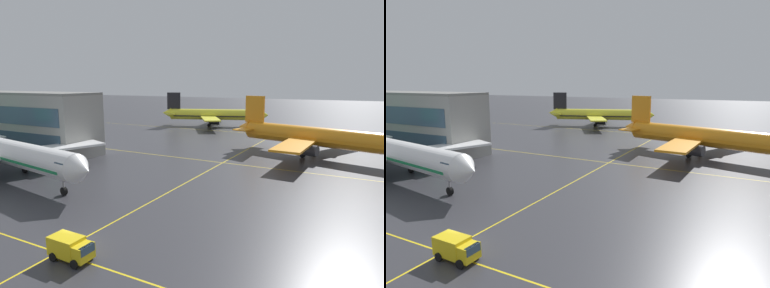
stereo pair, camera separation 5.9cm
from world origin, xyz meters
TOP-DOWN VIEW (x-y plane):
  - ground_plane at (0.00, 0.00)m, footprint 600.00×600.00m
  - airliner_front_gate at (-26.57, 11.81)m, footprint 40.24×34.38m
  - airliner_second_row at (15.32, 52.22)m, footprint 39.61×33.73m
  - airliner_third_row at (-24.84, 88.84)m, footprint 37.45×32.05m
  - taxiway_markings at (0.00, 37.92)m, footprint 132.02×131.74m
  - service_truck_red_van at (2.18, -2.30)m, footprint 4.14×2.20m

SIDE VIEW (x-z plane):
  - ground_plane at x=0.00m, z-range 0.00..0.00m
  - taxiway_markings at x=0.00m, z-range 0.00..0.01m
  - service_truck_red_van at x=2.18m, z-range 0.13..2.23m
  - airliner_third_row at x=-24.84m, z-range -1.90..10.08m
  - airliner_second_row at x=15.32m, z-range -1.98..10.49m
  - airliner_front_gate at x=-26.57m, z-range -1.98..10.53m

